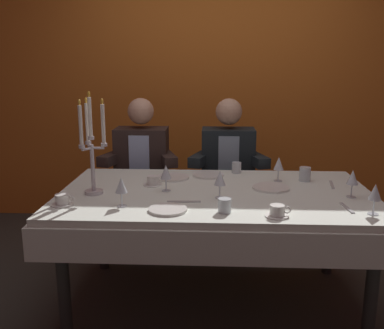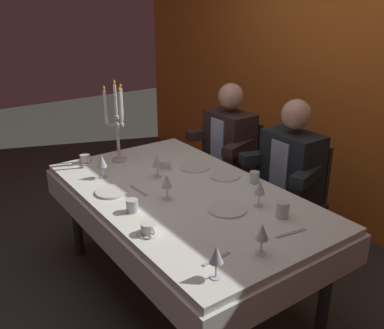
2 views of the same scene
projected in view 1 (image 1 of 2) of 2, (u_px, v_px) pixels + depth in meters
The scene contains 25 objects.
ground_plane at pixel (214, 300), 2.83m from camera, with size 12.00×12.00×0.00m, color #363832.
back_wall at pixel (215, 80), 4.14m from camera, with size 6.00×0.12×2.70m, color orange.
dining_table at pixel (215, 210), 2.69m from camera, with size 1.94×1.14×0.74m.
candelabra at pixel (92, 149), 2.55m from camera, with size 0.15×0.17×0.61m.
dinner_plate_0 at pixel (173, 177), 2.96m from camera, with size 0.22×0.22×0.01m, color white.
dinner_plate_1 at pixel (168, 209), 2.30m from camera, with size 0.21×0.21×0.01m, color white.
dinner_plate_2 at pixel (208, 175), 3.03m from camera, with size 0.22×0.22×0.01m, color white.
dinner_plate_3 at pixel (271, 188), 2.71m from camera, with size 0.23×0.23×0.01m, color white.
wine_glass_0 at pixel (121, 186), 2.35m from camera, with size 0.07×0.07×0.16m.
wine_glass_1 at pixel (279, 164), 2.86m from camera, with size 0.07×0.07×0.16m.
wine_glass_2 at pixel (220, 179), 2.50m from camera, with size 0.07×0.07×0.16m.
wine_glass_3 at pixel (375, 193), 2.22m from camera, with size 0.07×0.07×0.16m.
wine_glass_4 at pixel (352, 178), 2.51m from camera, with size 0.07×0.07×0.16m.
wine_glass_5 at pixel (166, 173), 2.64m from camera, with size 0.07×0.07×0.16m.
water_tumbler_0 at pixel (225, 205), 2.27m from camera, with size 0.07×0.07×0.08m, color silver.
water_tumbler_1 at pixel (237, 168), 3.10m from camera, with size 0.07×0.07×0.08m, color silver.
water_tumbler_2 at pixel (305, 174), 2.88m from camera, with size 0.07×0.07×0.09m, color silver.
coffee_cup_0 at pixel (62, 200), 2.39m from camera, with size 0.13×0.12×0.06m.
coffee_cup_1 at pixel (153, 181), 2.79m from camera, with size 0.13×0.12×0.06m.
coffee_cup_2 at pixel (277, 211), 2.21m from camera, with size 0.13×0.12×0.06m.
fork_0 at pixel (347, 208), 2.34m from camera, with size 0.17×0.02×0.01m, color #B7B7BC.
knife_1 at pixel (184, 202), 2.45m from camera, with size 0.19×0.02×0.01m, color #B7B7BC.
knife_2 at pixel (332, 185), 2.79m from camera, with size 0.19×0.02×0.01m, color #B7B7BC.
seated_diner_0 at pixel (142, 160), 3.55m from camera, with size 0.63×0.48×1.24m.
seated_diner_1 at pixel (228, 161), 3.52m from camera, with size 0.63×0.48×1.24m.
Camera 1 is at (-0.02, -2.56, 1.50)m, focal length 40.57 mm.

